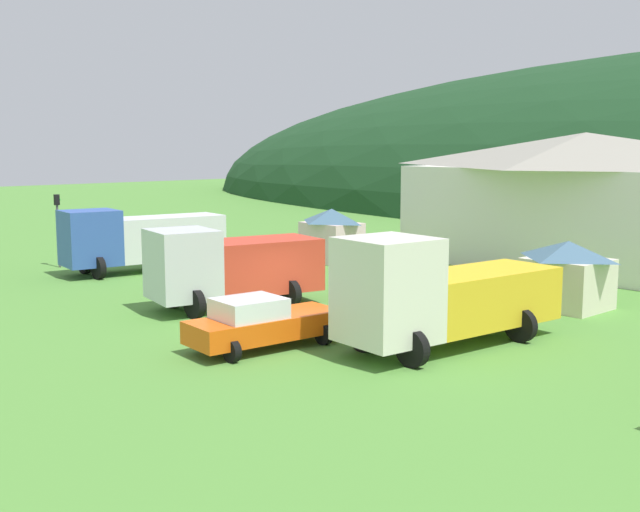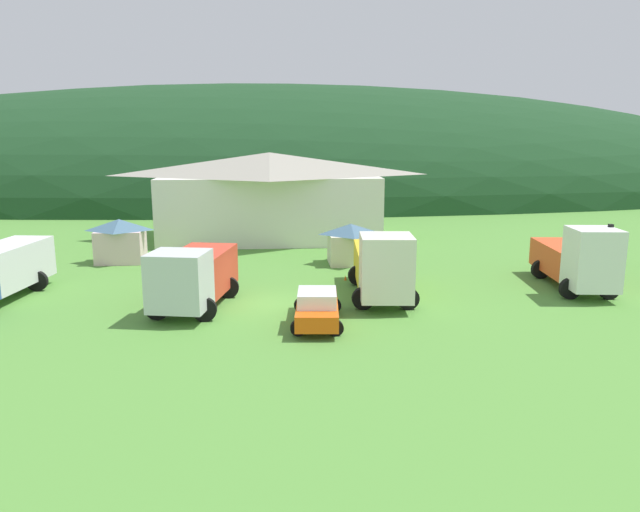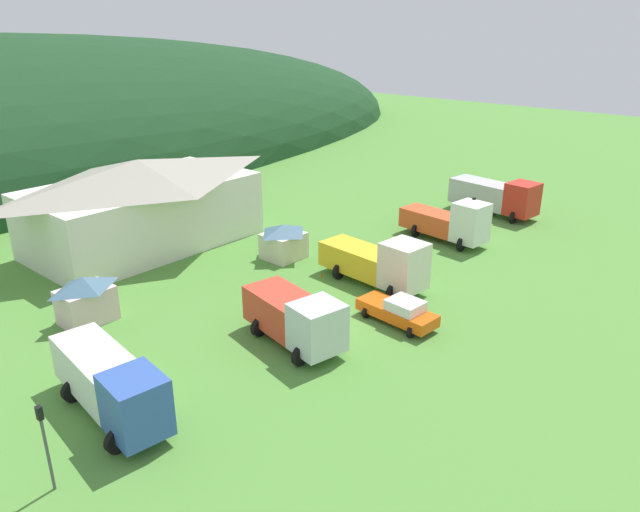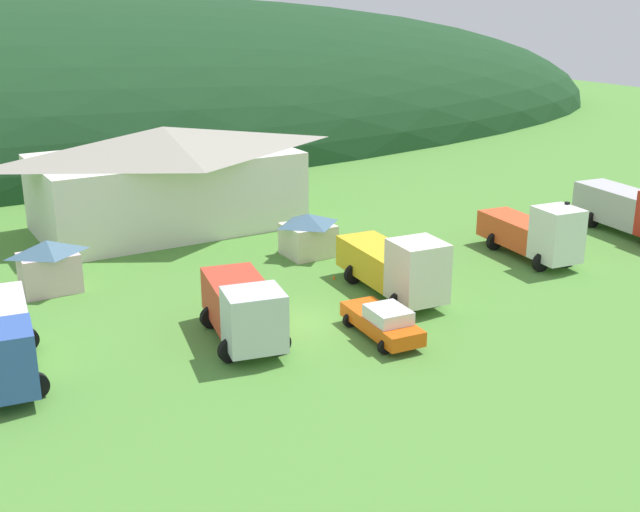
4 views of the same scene
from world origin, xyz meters
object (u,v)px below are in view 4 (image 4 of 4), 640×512
at_px(play_shed_cream, 308,234).
at_px(play_shed_pink, 49,265).
at_px(heavy_rig_striped, 396,266).
at_px(service_pickup_orange, 383,321).
at_px(crane_truck_red, 634,209).
at_px(traffic_cone_near_pickup, 334,279).
at_px(heavy_rig_white, 536,232).
at_px(traffic_light_east, 565,226).
at_px(depot_building, 166,176).
at_px(box_truck_blue, 2,340).
at_px(tow_truck_silver, 244,308).

relative_size(play_shed_cream, play_shed_pink, 0.94).
bearing_deg(heavy_rig_striped, service_pickup_orange, -36.76).
relative_size(play_shed_pink, service_pickup_orange, 0.63).
height_order(crane_truck_red, traffic_cone_near_pickup, crane_truck_red).
xyz_separation_m(heavy_rig_white, traffic_light_east, (0.84, -1.45, 0.64)).
distance_m(heavy_rig_striped, traffic_light_east, 11.72).
xyz_separation_m(depot_building, crane_truck_red, (26.05, -17.50, -1.79)).
xyz_separation_m(play_shed_pink, traffic_light_east, (27.31, -10.84, 0.88)).
bearing_deg(play_shed_cream, traffic_cone_near_pickup, -101.22).
bearing_deg(traffic_cone_near_pickup, box_truck_blue, -169.68).
bearing_deg(depot_building, box_truck_blue, -127.41).
bearing_deg(play_shed_cream, service_pickup_orange, -104.13).
distance_m(box_truck_blue, crane_truck_red, 39.95).
bearing_deg(heavy_rig_white, play_shed_cream, -117.96).
xyz_separation_m(heavy_rig_white, traffic_cone_near_pickup, (-12.23, 3.22, -1.74)).
distance_m(depot_building, heavy_rig_white, 24.58).
bearing_deg(depot_building, traffic_cone_near_pickup, -73.71).
height_order(play_shed_pink, service_pickup_orange, play_shed_pink).
bearing_deg(crane_truck_red, traffic_cone_near_pickup, -90.04).
distance_m(play_shed_pink, traffic_cone_near_pickup, 15.59).
xyz_separation_m(crane_truck_red, traffic_light_east, (-8.64, -2.02, 0.57)).
bearing_deg(box_truck_blue, play_shed_cream, 119.70).
bearing_deg(service_pickup_orange, traffic_light_east, 107.30).
distance_m(play_shed_cream, tow_truck_silver, 13.17).
relative_size(box_truck_blue, tow_truck_silver, 1.18).
xyz_separation_m(play_shed_pink, box_truck_blue, (-4.00, -9.49, 0.23)).
bearing_deg(play_shed_cream, play_shed_pink, 173.84).
distance_m(heavy_rig_white, crane_truck_red, 9.50).
distance_m(play_shed_pink, box_truck_blue, 10.30).
bearing_deg(traffic_light_east, heavy_rig_white, 120.10).
distance_m(play_shed_pink, tow_truck_silver, 12.90).
distance_m(depot_building, crane_truck_red, 31.43).
bearing_deg(depot_building, traffic_light_east, -48.27).
bearing_deg(box_truck_blue, traffic_light_east, 94.92).
xyz_separation_m(play_shed_pink, service_pickup_orange, (11.97, -14.22, -0.67)).
bearing_deg(play_shed_pink, service_pickup_orange, -49.90).
bearing_deg(box_truck_blue, tow_truck_silver, 87.28).
height_order(heavy_rig_striped, service_pickup_orange, heavy_rig_striped).
bearing_deg(service_pickup_orange, tow_truck_silver, -111.87).
relative_size(play_shed_pink, box_truck_blue, 0.39).
height_order(traffic_light_east, traffic_cone_near_pickup, traffic_light_east).
distance_m(depot_building, play_shed_pink, 13.33).
xyz_separation_m(depot_building, tow_truck_silver, (-3.70, -19.99, -1.89)).
distance_m(play_shed_cream, service_pickup_orange, 12.98).
height_order(play_shed_cream, service_pickup_orange, play_shed_cream).
relative_size(play_shed_pink, heavy_rig_white, 0.42).
bearing_deg(heavy_rig_striped, tow_truck_silver, -77.80).
height_order(heavy_rig_white, traffic_cone_near_pickup, heavy_rig_white).
xyz_separation_m(play_shed_cream, traffic_light_east, (12.17, -9.20, 1.01)).
relative_size(heavy_rig_striped, service_pickup_orange, 1.59).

